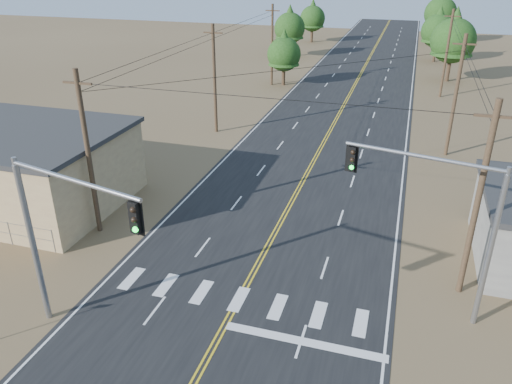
% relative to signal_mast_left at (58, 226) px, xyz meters
% --- Properties ---
extents(road, '(15.00, 200.00, 0.02)m').
position_rel_signal_mast_left_xyz_m(road, '(6.22, 26.35, -5.50)').
color(road, black).
rests_on(road, ground).
extents(utility_pole_left_near, '(1.80, 0.30, 10.00)m').
position_rel_signal_mast_left_xyz_m(utility_pole_left_near, '(-4.28, 8.35, -0.39)').
color(utility_pole_left_near, '#4C3826').
rests_on(utility_pole_left_near, ground).
extents(utility_pole_left_mid, '(1.80, 0.30, 10.00)m').
position_rel_signal_mast_left_xyz_m(utility_pole_left_mid, '(-4.28, 28.35, -0.39)').
color(utility_pole_left_mid, '#4C3826').
rests_on(utility_pole_left_mid, ground).
extents(utility_pole_left_far, '(1.80, 0.30, 10.00)m').
position_rel_signal_mast_left_xyz_m(utility_pole_left_far, '(-4.28, 48.35, -0.39)').
color(utility_pole_left_far, '#4C3826').
rests_on(utility_pole_left_far, ground).
extents(utility_pole_right_near, '(1.80, 0.30, 10.00)m').
position_rel_signal_mast_left_xyz_m(utility_pole_right_near, '(16.72, 8.35, -0.39)').
color(utility_pole_right_near, '#4C3826').
rests_on(utility_pole_right_near, ground).
extents(utility_pole_right_mid, '(1.80, 0.30, 10.00)m').
position_rel_signal_mast_left_xyz_m(utility_pole_right_mid, '(16.72, 28.35, -0.39)').
color(utility_pole_right_mid, '#4C3826').
rests_on(utility_pole_right_mid, ground).
extents(utility_pole_right_far, '(1.80, 0.30, 10.00)m').
position_rel_signal_mast_left_xyz_m(utility_pole_right_far, '(16.72, 48.35, -0.39)').
color(utility_pole_right_far, '#4C3826').
rests_on(utility_pole_right_far, ground).
extents(signal_mast_left, '(6.78, 1.96, 8.11)m').
position_rel_signal_mast_left_xyz_m(signal_mast_left, '(0.00, 0.00, 0.00)').
color(signal_mast_left, gray).
rests_on(signal_mast_left, ground).
extents(signal_mast_right, '(6.83, 1.75, 7.85)m').
position_rel_signal_mast_left_xyz_m(signal_mast_right, '(15.25, 6.40, -0.16)').
color(signal_mast_right, gray).
rests_on(signal_mast_right, ground).
extents(tree_left_near, '(4.29, 4.29, 7.16)m').
position_rel_signal_mast_left_xyz_m(tree_left_near, '(-2.78, 48.73, -1.13)').
color(tree_left_near, '#3F2D1E').
rests_on(tree_left_near, ground).
extents(tree_left_mid, '(4.98, 4.98, 8.30)m').
position_rel_signal_mast_left_xyz_m(tree_left_mid, '(-6.81, 68.38, -0.43)').
color(tree_left_mid, '#3F2D1E').
rests_on(tree_left_mid, ground).
extents(tree_left_far, '(4.77, 4.77, 7.95)m').
position_rel_signal_mast_left_xyz_m(tree_left_far, '(-6.18, 84.40, -0.65)').
color(tree_left_far, '#3F2D1E').
rests_on(tree_left_far, ground).
extents(tree_right_near, '(5.77, 5.77, 9.61)m').
position_rel_signal_mast_left_xyz_m(tree_right_near, '(17.80, 57.29, 0.37)').
color(tree_right_near, '#3F2D1E').
rests_on(tree_right_near, ground).
extents(tree_right_mid, '(5.10, 5.10, 8.51)m').
position_rel_signal_mast_left_xyz_m(tree_right_mid, '(16.29, 71.00, -0.30)').
color(tree_right_mid, '#3F2D1E').
rests_on(tree_right_mid, ground).
extents(tree_right_far, '(5.90, 5.90, 9.84)m').
position_rel_signal_mast_left_xyz_m(tree_right_far, '(17.02, 90.48, 0.51)').
color(tree_right_far, '#3F2D1E').
rests_on(tree_right_far, ground).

